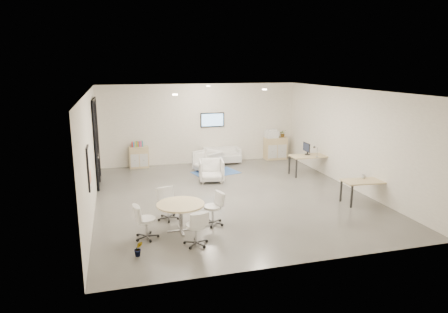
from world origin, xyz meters
name	(u,v)px	position (x,y,z in m)	size (l,w,h in m)	color
room_shell	(232,145)	(0.00, 0.00, 1.60)	(9.60, 10.60, 4.80)	#514F49
glass_door	(96,140)	(-3.95, 2.51, 1.50)	(0.09, 1.90, 2.85)	black
artwork	(89,168)	(-3.97, -1.60, 1.55)	(0.05, 0.54, 1.04)	black
wall_tv	(212,120)	(0.50, 4.46, 1.75)	(0.98, 0.06, 0.58)	black
ceiling_spots	(218,90)	(-0.20, 0.83, 3.18)	(3.14, 4.14, 0.03)	#FFEAC6
sideboard_left	(139,157)	(-2.50, 4.28, 0.41)	(0.74, 0.38, 0.83)	tan
sideboard_right	(275,148)	(3.20, 4.25, 0.47)	(0.94, 0.45, 0.94)	tan
books	(137,144)	(-2.53, 4.29, 0.94)	(0.43, 0.14, 0.22)	red
printer	(272,134)	(3.01, 4.25, 1.10)	(0.52, 0.43, 0.36)	white
loveseat	(222,156)	(0.82, 4.13, 0.30)	(1.51, 0.83, 0.55)	beige
blue_rug	(216,172)	(0.20, 2.75, 0.01)	(1.62, 1.08, 0.01)	#32609B
armchair_left	(208,160)	(-0.04, 3.04, 0.43)	(0.84, 0.79, 0.86)	beige
armchair_right	(211,170)	(-0.22, 1.69, 0.42)	(0.82, 0.76, 0.84)	beige
desk_rear	(309,157)	(3.42, 1.61, 0.64)	(1.38, 0.70, 0.72)	tan
desk_front	(365,183)	(3.54, -1.62, 0.60)	(1.33, 0.73, 0.67)	tan
monitor	(307,148)	(3.38, 1.76, 0.95)	(0.20, 0.50, 0.44)	black
round_table	(181,207)	(-1.92, -2.24, 0.61)	(1.14, 1.14, 0.70)	tan
meeting_chairs	(181,215)	(-1.92, -2.24, 0.41)	(2.37, 2.37, 0.82)	white
plant_cabinet	(283,134)	(3.52, 4.24, 1.06)	(0.28, 0.31, 0.24)	#3F7F3F
plant_floor	(139,253)	(-3.00, -3.29, 0.07)	(0.18, 0.33, 0.15)	#3F7F3F
cup	(364,176)	(3.63, -1.41, 0.74)	(0.14, 0.11, 0.14)	white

